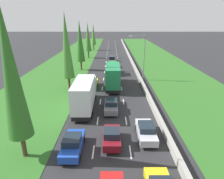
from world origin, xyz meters
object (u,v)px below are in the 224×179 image
red_sedan_centre_lane (113,64)px  poplar_tree_second (67,46)px  poplar_tree_nearest (11,73)px  silver_sedan_right_lane (146,131)px  black_sedan_centre_lane (112,59)px  poplar_tree_third (80,41)px  poplar_tree_fourth (88,37)px  street_light_mast (143,55)px  white_box_truck_left_lane (85,94)px  blue_sedan_left_lane (73,144)px  grey_sedan_centre_lane (111,105)px  poplar_tree_fifth (94,34)px  maroon_hatchback_centre_lane (112,137)px  green_van_centre_lane (113,68)px  yellow_sedan_left_lane (93,83)px  green_box_truck_centre_lane (113,75)px

red_sedan_centre_lane → poplar_tree_second: poplar_tree_second is taller
poplar_tree_nearest → silver_sedan_right_lane: bearing=14.3°
black_sedan_centre_lane → poplar_tree_third: bearing=-126.8°
poplar_tree_fourth → street_light_mast: bearing=-61.2°
silver_sedan_right_lane → street_light_mast: bearing=83.3°
red_sedan_centre_lane → poplar_tree_third: size_ratio=0.38×
white_box_truck_left_lane → silver_sedan_right_lane: bearing=-45.3°
blue_sedan_left_lane → black_sedan_centre_lane: same height
grey_sedan_centre_lane → poplar_tree_nearest: size_ratio=0.34×
blue_sedan_left_lane → poplar_tree_fifth: poplar_tree_fifth is taller
poplar_tree_second → blue_sedan_left_lane: bearing=-77.5°
poplar_tree_third → poplar_tree_fourth: size_ratio=1.07×
blue_sedan_left_lane → poplar_tree_second: bearing=102.5°
white_box_truck_left_lane → maroon_hatchback_centre_lane: white_box_truck_left_lane is taller
green_van_centre_lane → poplar_tree_third: 10.18m
red_sedan_centre_lane → poplar_tree_nearest: 37.07m
red_sedan_centre_lane → poplar_tree_fifth: poplar_tree_fifth is taller
yellow_sedan_left_lane → maroon_hatchback_centre_lane: (3.60, -17.59, 0.02)m
white_box_truck_left_lane → poplar_tree_nearest: (-4.19, -10.26, 5.58)m
white_box_truck_left_lane → poplar_tree_second: 10.40m
white_box_truck_left_lane → grey_sedan_centre_lane: (3.62, -0.91, -1.37)m
poplar_tree_second → red_sedan_centre_lane: bearing=66.1°
maroon_hatchback_centre_lane → poplar_tree_second: size_ratio=0.30×
black_sedan_centre_lane → poplar_tree_nearest: 43.79m
grey_sedan_centre_lane → poplar_tree_nearest: poplar_tree_nearest is taller
silver_sedan_right_lane → red_sedan_centre_lane: 32.78m
poplar_tree_fourth → maroon_hatchback_centre_lane: bearing=-80.8°
green_van_centre_lane → poplar_tree_third: (-7.68, 3.76, 5.53)m
silver_sedan_right_lane → green_van_centre_lane: bearing=97.5°
maroon_hatchback_centre_lane → poplar_tree_third: bearing=103.8°
red_sedan_centre_lane → maroon_hatchback_centre_lane: bearing=-90.2°
green_box_truck_centre_lane → silver_sedan_right_lane: (3.39, -16.61, -1.37)m
green_van_centre_lane → black_sedan_centre_lane: bearing=90.7°
white_box_truck_left_lane → street_light_mast: 17.10m
poplar_tree_fourth → silver_sedan_right_lane: bearing=-76.4°
poplar_tree_third → poplar_tree_fifth: 33.49m
green_box_truck_centre_lane → poplar_tree_second: bearing=-170.8°
black_sedan_centre_lane → poplar_tree_nearest: (-7.90, -42.51, 6.95)m
green_box_truck_centre_lane → poplar_tree_fifth: 47.19m
blue_sedan_left_lane → poplar_tree_third: (-3.87, 31.81, 6.12)m
silver_sedan_right_lane → blue_sedan_left_lane: bearing=-162.5°
poplar_tree_second → street_light_mast: (13.60, 5.70, -2.37)m
poplar_tree_nearest → poplar_tree_fourth: (0.35, 48.68, -1.23)m
yellow_sedan_left_lane → poplar_tree_second: (-3.97, -1.09, 6.79)m
blue_sedan_left_lane → poplar_tree_fifth: size_ratio=0.44×
poplar_tree_second → street_light_mast: 14.94m
black_sedan_centre_lane → poplar_tree_third: size_ratio=0.38×
poplar_tree_nearest → poplar_tree_second: 18.27m
blue_sedan_left_lane → poplar_tree_fourth: 48.53m
silver_sedan_right_lane → poplar_tree_fourth: 47.44m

